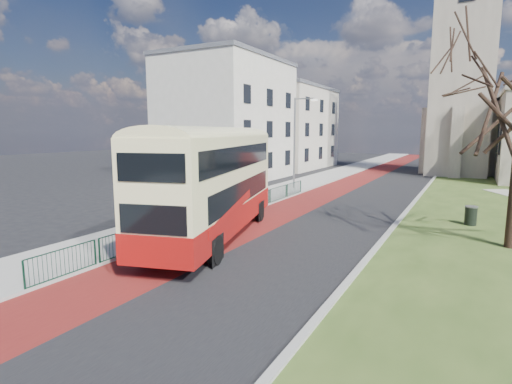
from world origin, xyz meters
The scene contains 13 objects.
ground centered at (0.00, 0.00, 0.00)m, with size 160.00×160.00×0.00m, color black.
road_carriageway centered at (1.50, 20.00, 0.01)m, with size 9.00×120.00×0.01m, color black.
bus_lane centered at (-1.20, 20.00, 0.01)m, with size 3.40×120.00×0.01m, color #591414.
pavement_west centered at (-5.00, 20.00, 0.06)m, with size 4.00×120.00×0.12m, color gray.
kerb_west centered at (-3.00, 20.00, 0.07)m, with size 0.25×120.00×0.13m, color #999993.
kerb_east centered at (6.10, 22.00, 0.07)m, with size 0.25×80.00×0.13m, color #999993.
pedestrian_railing centered at (-2.95, 4.00, 0.55)m, with size 0.07×24.00×1.12m.
gothic_church centered at (12.56, 38.00, 13.13)m, with size 16.38×18.00×40.00m.
street_block_near centered at (-14.00, 22.00, 6.51)m, with size 10.30×14.30×13.00m.
street_block_far centered at (-14.00, 38.00, 5.76)m, with size 10.30×16.30×11.50m.
streetlamp centered at (-4.35, 18.00, 4.59)m, with size 2.13×0.18×8.00m.
bus centered at (-1.35, 0.57, 2.97)m, with size 6.04×12.76×5.20m.
litter_bin centered at (9.76, 9.48, 0.58)m, with size 0.83×0.83×1.07m.
Camera 1 is at (9.54, -15.30, 5.23)m, focal length 28.00 mm.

